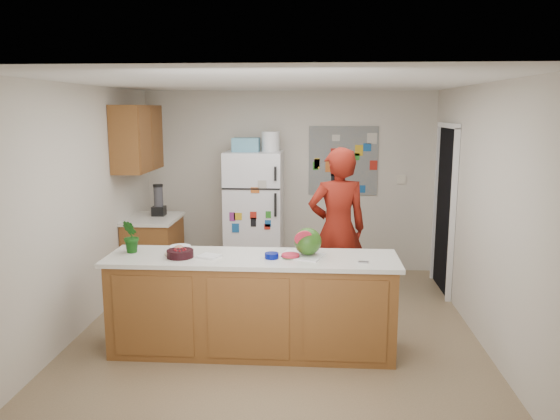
# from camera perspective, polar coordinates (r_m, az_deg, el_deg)

# --- Properties ---
(floor) EXTENTS (4.00, 4.50, 0.02)m
(floor) POSITION_cam_1_polar(r_m,az_deg,el_deg) (5.79, -0.26, -12.50)
(floor) COLOR brown
(floor) RESTS_ON ground
(wall_back) EXTENTS (4.00, 0.02, 2.50)m
(wall_back) POSITION_cam_1_polar(r_m,az_deg,el_deg) (7.65, 0.95, 2.97)
(wall_back) COLOR beige
(wall_back) RESTS_ON ground
(wall_left) EXTENTS (0.02, 4.50, 2.50)m
(wall_left) POSITION_cam_1_polar(r_m,az_deg,el_deg) (5.91, -20.08, 0.10)
(wall_left) COLOR beige
(wall_left) RESTS_ON ground
(wall_right) EXTENTS (0.02, 4.50, 2.50)m
(wall_right) POSITION_cam_1_polar(r_m,az_deg,el_deg) (5.65, 20.52, -0.39)
(wall_right) COLOR beige
(wall_right) RESTS_ON ground
(ceiling) EXTENTS (4.00, 4.50, 0.02)m
(ceiling) POSITION_cam_1_polar(r_m,az_deg,el_deg) (5.34, -0.28, 13.28)
(ceiling) COLOR white
(ceiling) RESTS_ON wall_back
(doorway) EXTENTS (0.03, 0.85, 2.04)m
(doorway) POSITION_cam_1_polar(r_m,az_deg,el_deg) (7.06, 16.90, -0.01)
(doorway) COLOR black
(doorway) RESTS_ON ground
(peninsula_base) EXTENTS (2.60, 0.62, 0.88)m
(peninsula_base) POSITION_cam_1_polar(r_m,az_deg,el_deg) (5.18, -2.91, -10.00)
(peninsula_base) COLOR brown
(peninsula_base) RESTS_ON floor
(peninsula_top) EXTENTS (2.68, 0.70, 0.04)m
(peninsula_top) POSITION_cam_1_polar(r_m,az_deg,el_deg) (5.03, -2.95, -5.08)
(peninsula_top) COLOR silver
(peninsula_top) RESTS_ON peninsula_base
(side_counter_base) EXTENTS (0.60, 0.80, 0.86)m
(side_counter_base) POSITION_cam_1_polar(r_m,az_deg,el_deg) (7.21, -13.03, -4.41)
(side_counter_base) COLOR brown
(side_counter_base) RESTS_ON floor
(side_counter_top) EXTENTS (0.64, 0.84, 0.04)m
(side_counter_top) POSITION_cam_1_polar(r_m,az_deg,el_deg) (7.11, -13.17, -0.90)
(side_counter_top) COLOR silver
(side_counter_top) RESTS_ON side_counter_base
(upper_cabinets) EXTENTS (0.35, 1.00, 0.80)m
(upper_cabinets) POSITION_cam_1_polar(r_m,az_deg,el_deg) (6.98, -14.67, 7.27)
(upper_cabinets) COLOR brown
(upper_cabinets) RESTS_ON wall_left
(refrigerator) EXTENTS (0.75, 0.70, 1.70)m
(refrigerator) POSITION_cam_1_polar(r_m,az_deg,el_deg) (7.38, -2.71, -0.47)
(refrigerator) COLOR silver
(refrigerator) RESTS_ON floor
(fridge_top_bin) EXTENTS (0.35, 0.28, 0.18)m
(fridge_top_bin) POSITION_cam_1_polar(r_m,az_deg,el_deg) (7.27, -3.56, 6.83)
(fridge_top_bin) COLOR #5999B2
(fridge_top_bin) RESTS_ON refrigerator
(photo_collage) EXTENTS (0.95, 0.01, 0.95)m
(photo_collage) POSITION_cam_1_polar(r_m,az_deg,el_deg) (7.59, 6.63, 5.12)
(photo_collage) COLOR slate
(photo_collage) RESTS_ON wall_back
(person) EXTENTS (0.76, 0.58, 1.84)m
(person) POSITION_cam_1_polar(r_m,az_deg,el_deg) (6.15, 6.02, -2.05)
(person) COLOR maroon
(person) RESTS_ON floor
(blender_appliance) EXTENTS (0.12, 0.12, 0.38)m
(blender_appliance) POSITION_cam_1_polar(r_m,az_deg,el_deg) (7.18, -12.57, 0.93)
(blender_appliance) COLOR black
(blender_appliance) RESTS_ON side_counter_top
(cutting_board) EXTENTS (0.46, 0.40, 0.01)m
(cutting_board) POSITION_cam_1_polar(r_m,az_deg,el_deg) (5.03, 2.22, -4.80)
(cutting_board) COLOR silver
(cutting_board) RESTS_ON peninsula_top
(watermelon) EXTENTS (0.25, 0.25, 0.25)m
(watermelon) POSITION_cam_1_polar(r_m,az_deg,el_deg) (5.01, 2.92, -3.30)
(watermelon) COLOR #346213
(watermelon) RESTS_ON cutting_board
(watermelon_slice) EXTENTS (0.16, 0.16, 0.02)m
(watermelon_slice) POSITION_cam_1_polar(r_m,az_deg,el_deg) (4.98, 1.09, -4.74)
(watermelon_slice) COLOR red
(watermelon_slice) RESTS_ON cutting_board
(cherry_bowl) EXTENTS (0.32, 0.32, 0.07)m
(cherry_bowl) POSITION_cam_1_polar(r_m,az_deg,el_deg) (5.07, -10.39, -4.50)
(cherry_bowl) COLOR black
(cherry_bowl) RESTS_ON peninsula_top
(white_bowl) EXTENTS (0.24, 0.24, 0.06)m
(white_bowl) POSITION_cam_1_polar(r_m,az_deg,el_deg) (5.25, -10.38, -4.03)
(white_bowl) COLOR white
(white_bowl) RESTS_ON peninsula_top
(cobalt_bowl) EXTENTS (0.17, 0.17, 0.05)m
(cobalt_bowl) POSITION_cam_1_polar(r_m,az_deg,el_deg) (4.95, -0.88, -4.79)
(cobalt_bowl) COLOR #000A66
(cobalt_bowl) RESTS_ON peninsula_top
(plate) EXTENTS (0.28, 0.28, 0.02)m
(plate) POSITION_cam_1_polar(r_m,az_deg,el_deg) (5.18, -10.49, -4.50)
(plate) COLOR beige
(plate) RESTS_ON peninsula_top
(paper_towel) EXTENTS (0.23, 0.22, 0.02)m
(paper_towel) POSITION_cam_1_polar(r_m,az_deg,el_deg) (5.03, -7.42, -4.82)
(paper_towel) COLOR white
(paper_towel) RESTS_ON peninsula_top
(keys) EXTENTS (0.09, 0.05, 0.01)m
(keys) POSITION_cam_1_polar(r_m,az_deg,el_deg) (4.87, 8.70, -5.40)
(keys) COLOR gray
(keys) RESTS_ON peninsula_top
(potted_plant) EXTENTS (0.21, 0.22, 0.32)m
(potted_plant) POSITION_cam_1_polar(r_m,az_deg,el_deg) (5.29, -15.26, -2.68)
(potted_plant) COLOR #134217
(potted_plant) RESTS_ON peninsula_top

